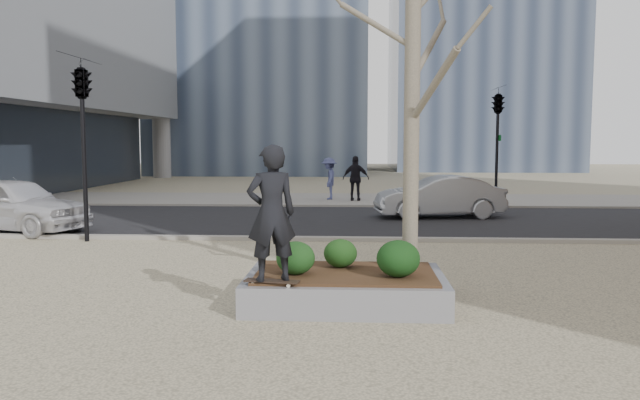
# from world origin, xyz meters

# --- Properties ---
(ground) EXTENTS (120.00, 120.00, 0.00)m
(ground) POSITION_xyz_m (0.00, 0.00, 0.00)
(ground) COLOR #BFB28D
(ground) RESTS_ON ground
(street) EXTENTS (60.00, 8.00, 0.02)m
(street) POSITION_xyz_m (0.00, 10.00, 0.01)
(street) COLOR black
(street) RESTS_ON ground
(far_sidewalk) EXTENTS (60.00, 6.00, 0.02)m
(far_sidewalk) POSITION_xyz_m (0.00, 17.00, 0.01)
(far_sidewalk) COLOR gray
(far_sidewalk) RESTS_ON ground
(planter) EXTENTS (3.00, 2.00, 0.45)m
(planter) POSITION_xyz_m (1.00, 0.00, 0.23)
(planter) COLOR gray
(planter) RESTS_ON ground
(planter_mulch) EXTENTS (2.70, 1.70, 0.04)m
(planter_mulch) POSITION_xyz_m (1.00, 0.00, 0.47)
(planter_mulch) COLOR #382314
(planter_mulch) RESTS_ON planter
(sycamore_tree) EXTENTS (2.80, 2.80, 6.60)m
(sycamore_tree) POSITION_xyz_m (2.00, 0.30, 3.79)
(sycamore_tree) COLOR gray
(sycamore_tree) RESTS_ON planter_mulch
(shrub_left) EXTENTS (0.58, 0.58, 0.50)m
(shrub_left) POSITION_xyz_m (0.26, -0.21, 0.74)
(shrub_left) COLOR #123A16
(shrub_left) RESTS_ON planter_mulch
(shrub_middle) EXTENTS (0.53, 0.53, 0.45)m
(shrub_middle) POSITION_xyz_m (0.91, 0.34, 0.71)
(shrub_middle) COLOR #1D3E13
(shrub_middle) RESTS_ON planter_mulch
(shrub_right) EXTENTS (0.64, 0.64, 0.54)m
(shrub_right) POSITION_xyz_m (1.78, -0.31, 0.76)
(shrub_right) COLOR #103511
(shrub_right) RESTS_ON planter_mulch
(skateboard) EXTENTS (0.80, 0.32, 0.08)m
(skateboard) POSITION_xyz_m (-0.02, -0.79, 0.49)
(skateboard) COLOR black
(skateboard) RESTS_ON planter
(skateboarder) EXTENTS (0.81, 0.66, 1.90)m
(skateboarder) POSITION_xyz_m (-0.02, -0.79, 1.48)
(skateboarder) COLOR black
(skateboarder) RESTS_ON skateboard
(police_car) EXTENTS (4.71, 2.93, 1.49)m
(police_car) POSITION_xyz_m (-8.16, 7.00, 0.77)
(police_car) COLOR silver
(police_car) RESTS_ON street
(car_silver) EXTENTS (4.24, 1.99, 1.34)m
(car_silver) POSITION_xyz_m (3.86, 10.88, 0.69)
(car_silver) COLOR #989BA0
(car_silver) RESTS_ON street
(pedestrian_a) EXTENTS (0.81, 0.92, 1.59)m
(pedestrian_a) POSITION_xyz_m (-2.10, 16.13, 0.82)
(pedestrian_a) COLOR black
(pedestrian_a) RESTS_ON far_sidewalk
(pedestrian_b) EXTENTS (0.68, 1.16, 1.77)m
(pedestrian_b) POSITION_xyz_m (0.05, 16.89, 0.91)
(pedestrian_b) COLOR #424977
(pedestrian_b) RESTS_ON far_sidewalk
(pedestrian_c) EXTENTS (1.12, 0.54, 1.85)m
(pedestrian_c) POSITION_xyz_m (1.18, 16.33, 0.95)
(pedestrian_c) COLOR black
(pedestrian_c) RESTS_ON far_sidewalk
(traffic_light_near) EXTENTS (0.60, 2.48, 4.50)m
(traffic_light_near) POSITION_xyz_m (-5.50, 5.60, 2.25)
(traffic_light_near) COLOR black
(traffic_light_near) RESTS_ON ground
(traffic_light_far) EXTENTS (0.60, 2.48, 4.50)m
(traffic_light_far) POSITION_xyz_m (6.50, 14.60, 2.25)
(traffic_light_far) COLOR black
(traffic_light_far) RESTS_ON ground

